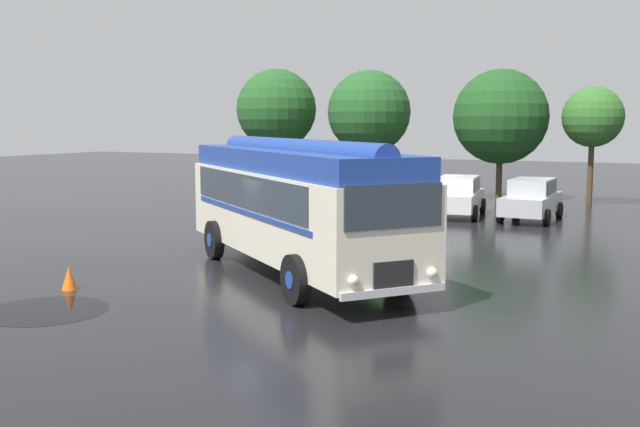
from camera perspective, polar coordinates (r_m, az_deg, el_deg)
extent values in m
plane|color=black|center=(19.09, -2.29, -4.84)|extent=(120.00, 120.00, 0.00)
cube|color=silver|center=(19.26, -1.91, 0.10)|extent=(9.28, 8.33, 2.10)
cube|color=#1E3D93|center=(19.15, -1.93, 4.05)|extent=(9.00, 8.05, 0.56)
cylinder|color=#1E3D93|center=(19.13, -1.93, 4.83)|extent=(7.68, 6.55, 0.60)
cube|color=#2D3842|center=(19.99, 1.09, 2.00)|extent=(6.16, 5.15, 0.84)
cube|color=#2D3842|center=(19.03, -5.79, 1.71)|extent=(6.16, 5.15, 0.84)
cube|color=#1E3D93|center=(19.96, 1.20, 0.43)|extent=(6.31, 5.28, 0.12)
cube|color=#1E3D93|center=(18.99, -5.66, 0.06)|extent=(6.31, 5.28, 0.12)
cube|color=#2D3842|center=(14.72, 5.67, 0.55)|extent=(1.44, 1.71, 0.88)
cube|color=black|center=(14.93, 5.62, -4.68)|extent=(0.62, 0.73, 0.56)
cube|color=silver|center=(14.98, 5.64, -5.93)|extent=(1.60, 1.89, 0.16)
sphere|color=white|center=(15.40, 8.54, -4.49)|extent=(0.22, 0.22, 0.22)
sphere|color=white|center=(14.50, 2.56, -5.13)|extent=(0.22, 0.22, 0.22)
cylinder|color=black|center=(17.27, 6.11, -4.27)|extent=(1.02, 0.92, 1.10)
cylinder|color=#1E3D93|center=(17.27, 6.11, -4.27)|extent=(0.50, 0.49, 0.39)
cylinder|color=black|center=(16.11, -1.88, -5.06)|extent=(1.02, 0.92, 1.10)
cylinder|color=#1E3D93|center=(16.11, -1.88, -5.06)|extent=(0.50, 0.49, 0.39)
cylinder|color=black|center=(22.55, -1.72, -1.58)|extent=(1.02, 0.92, 1.10)
cylinder|color=#1E3D93|center=(22.55, -1.72, -1.58)|extent=(0.50, 0.49, 0.39)
cylinder|color=black|center=(21.68, -8.06, -1.99)|extent=(1.02, 0.92, 1.10)
cylinder|color=#1E3D93|center=(21.68, -8.06, -1.99)|extent=(0.50, 0.49, 0.39)
cube|color=#B7BABF|center=(33.69, 1.55, 1.48)|extent=(2.22, 4.38, 0.70)
cube|color=#B7BABF|center=(33.76, 1.69, 2.64)|extent=(1.76, 2.36, 0.64)
cube|color=#2D3842|center=(33.38, 2.80, 2.58)|extent=(0.27, 1.92, 0.50)
cube|color=#2D3842|center=(34.16, 0.60, 2.69)|extent=(0.27, 1.92, 0.50)
cylinder|color=black|center=(32.17, 1.69, 0.59)|extent=(0.28, 0.66, 0.64)
cylinder|color=black|center=(33.10, -0.92, 0.78)|extent=(0.28, 0.66, 0.64)
cylinder|color=black|center=(34.41, 3.93, 1.00)|extent=(0.28, 0.66, 0.64)
cylinder|color=black|center=(35.29, 1.43, 1.16)|extent=(0.28, 0.66, 0.64)
cube|color=#4C5156|center=(32.78, 5.96, 1.29)|extent=(2.31, 4.41, 0.70)
cube|color=#4C5156|center=(32.85, 6.10, 2.48)|extent=(1.80, 2.38, 0.64)
cube|color=#2D3842|center=(32.51, 7.28, 2.41)|extent=(0.31, 1.91, 0.50)
cube|color=#2D3842|center=(33.21, 4.95, 2.54)|extent=(0.31, 1.91, 0.50)
cylinder|color=black|center=(31.27, 6.26, 0.37)|extent=(0.29, 0.66, 0.64)
cylinder|color=black|center=(32.12, 3.48, 0.57)|extent=(0.29, 0.66, 0.64)
cylinder|color=black|center=(33.58, 8.33, 0.79)|extent=(0.29, 0.66, 0.64)
cylinder|color=black|center=(34.37, 5.68, 0.97)|extent=(0.29, 0.66, 0.64)
cube|color=silver|center=(31.59, 10.44, 1.00)|extent=(2.15, 4.36, 0.70)
cube|color=silver|center=(31.68, 10.51, 2.23)|extent=(1.73, 2.33, 0.64)
cube|color=#2D3842|center=(31.57, 11.87, 2.18)|extent=(0.24, 1.92, 0.50)
cube|color=#2D3842|center=(31.80, 9.16, 2.28)|extent=(0.24, 1.92, 0.50)
cylinder|color=black|center=(30.23, 11.70, 0.03)|extent=(0.27, 0.66, 0.64)
cylinder|color=black|center=(30.50, 8.42, 0.17)|extent=(0.27, 0.66, 0.64)
cylinder|color=black|center=(32.79, 12.30, 0.56)|extent=(0.27, 0.66, 0.64)
cylinder|color=black|center=(33.04, 9.27, 0.67)|extent=(0.27, 0.66, 0.64)
cube|color=#B7BABF|center=(30.95, 15.78, 0.73)|extent=(1.87, 4.27, 0.70)
cube|color=#B7BABF|center=(31.03, 15.88, 1.98)|extent=(1.58, 2.24, 0.64)
cube|color=#2D3842|center=(30.89, 17.25, 1.91)|extent=(0.10, 1.93, 0.50)
cube|color=#2D3842|center=(31.20, 14.52, 2.05)|extent=(0.10, 1.93, 0.50)
cylinder|color=black|center=(29.55, 16.89, -0.28)|extent=(0.23, 0.65, 0.64)
cylinder|color=black|center=(29.93, 13.59, -0.09)|extent=(0.23, 0.65, 0.64)
cylinder|color=black|center=(32.10, 17.78, 0.24)|extent=(0.23, 0.65, 0.64)
cylinder|color=black|center=(32.44, 14.72, 0.42)|extent=(0.23, 0.65, 0.64)
cylinder|color=#4C3823|center=(41.90, -3.31, 3.66)|extent=(0.34, 0.34, 2.95)
sphere|color=#235623|center=(41.84, -3.34, 7.95)|extent=(4.42, 4.42, 4.42)
sphere|color=#235623|center=(41.80, -2.50, 7.58)|extent=(2.76, 2.76, 2.76)
cylinder|color=#4C3823|center=(40.05, 3.72, 3.38)|extent=(0.39, 0.39, 2.77)
sphere|color=#235623|center=(39.98, 3.75, 7.73)|extent=(4.40, 4.40, 4.40)
sphere|color=#235623|center=(40.12, 3.29, 7.72)|extent=(3.35, 3.35, 3.35)
cylinder|color=#4C3823|center=(38.40, 13.48, 2.77)|extent=(0.30, 0.30, 2.40)
sphere|color=#1E4C1E|center=(38.30, 13.61, 7.19)|extent=(4.69, 4.69, 4.69)
sphere|color=#1E4C1E|center=(38.19, 13.85, 7.02)|extent=(3.09, 3.09, 3.09)
cylinder|color=#4C3823|center=(37.50, 19.90, 2.96)|extent=(0.26, 0.26, 3.08)
sphere|color=#336B28|center=(37.42, 20.07, 6.94)|extent=(2.83, 2.83, 2.83)
sphere|color=#336B28|center=(37.11, 20.15, 7.52)|extent=(1.76, 1.76, 1.76)
cone|color=orange|center=(18.54, -18.57, -4.69)|extent=(0.36, 0.36, 0.55)
cylinder|color=black|center=(16.74, -20.17, -6.95)|extent=(2.58, 2.58, 0.01)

